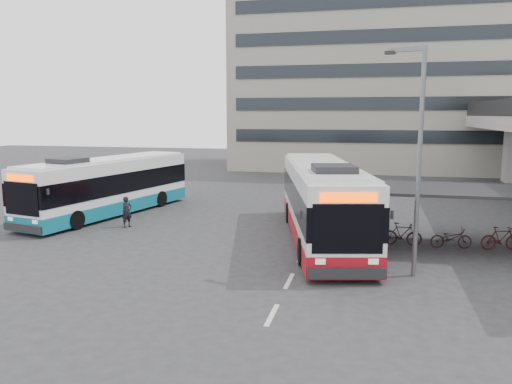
% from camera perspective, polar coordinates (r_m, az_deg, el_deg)
% --- Properties ---
extents(ground, '(120.00, 120.00, 0.00)m').
position_cam_1_polar(ground, '(20.64, -1.73, -6.98)').
color(ground, '#28282B').
rests_on(ground, ground).
extents(bike_shelter, '(10.00, 4.00, 2.54)m').
position_cam_1_polar(bike_shelter, '(22.82, 21.45, -2.14)').
color(bike_shelter, '#595B60').
rests_on(bike_shelter, ground).
extents(office_block, '(30.00, 15.00, 25.00)m').
position_cam_1_polar(office_block, '(55.62, 14.50, 15.70)').
color(office_block, gray).
rests_on(office_block, ground).
extents(road_markings, '(0.15, 7.60, 0.01)m').
position_cam_1_polar(road_markings, '(17.34, 3.81, -10.10)').
color(road_markings, beige).
rests_on(road_markings, ground).
extents(bus_main, '(5.50, 12.83, 3.71)m').
position_cam_1_polar(bus_main, '(22.71, 7.59, -1.13)').
color(bus_main, white).
rests_on(bus_main, ground).
extents(bus_teal, '(4.95, 11.89, 3.44)m').
position_cam_1_polar(bus_teal, '(29.36, -16.49, 0.60)').
color(bus_teal, white).
rests_on(bus_teal, ground).
extents(pedestrian, '(0.59, 0.68, 1.56)m').
position_cam_1_polar(pedestrian, '(25.92, -14.54, -2.22)').
color(pedestrian, black).
rests_on(pedestrian, ground).
extents(lamp_post, '(1.36, 0.50, 7.89)m').
position_cam_1_polar(lamp_post, '(17.87, 17.90, 4.78)').
color(lamp_post, '#595B60').
rests_on(lamp_post, ground).
extents(sign_totem_mid, '(0.59, 0.27, 2.75)m').
position_cam_1_polar(sign_totem_mid, '(29.96, -23.61, 0.03)').
color(sign_totem_mid, '#9F090F').
rests_on(sign_totem_mid, ground).
extents(sign_totem_north, '(0.54, 0.16, 2.48)m').
position_cam_1_polar(sign_totem_north, '(33.80, -17.58, 1.06)').
color(sign_totem_north, '#9F090F').
rests_on(sign_totem_north, ground).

